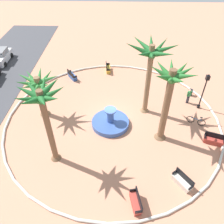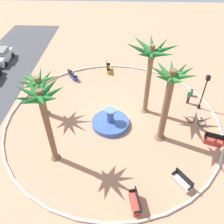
{
  "view_description": "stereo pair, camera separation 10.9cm",
  "coord_description": "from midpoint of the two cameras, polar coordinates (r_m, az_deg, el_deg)",
  "views": [
    {
      "loc": [
        -15.84,
        -0.44,
        14.41
      ],
      "look_at": [
        -0.27,
        0.05,
        1.0
      ],
      "focal_mm": 36.02,
      "sensor_mm": 36.0,
      "label": 1
    },
    {
      "loc": [
        -15.83,
        -0.55,
        14.41
      ],
      "look_at": [
        -0.27,
        0.05,
        1.0
      ],
      "focal_mm": 36.02,
      "sensor_mm": 36.0,
      "label": 2
    }
  ],
  "objects": [
    {
      "name": "ground_plane",
      "position": [
        21.42,
        0.02,
        -1.57
      ],
      "size": [
        80.0,
        80.0,
        0.0
      ],
      "primitive_type": "plane",
      "color": "tan"
    },
    {
      "name": "plaza_curb",
      "position": [
        21.35,
        0.02,
        -1.37
      ],
      "size": [
        19.88,
        19.88,
        0.2
      ],
      "primitive_type": "torus",
      "color": "silver",
      "rests_on": "ground"
    },
    {
      "name": "fountain",
      "position": [
        20.58,
        -0.56,
        -2.63
      ],
      "size": [
        3.4,
        3.4,
        1.81
      ],
      "color": "#38569E",
      "rests_on": "ground"
    },
    {
      "name": "palm_tree_near_fountain",
      "position": [
        19.4,
        9.63,
        13.0
      ],
      "size": [
        4.55,
        4.55,
        7.11
      ],
      "color": "brown",
      "rests_on": "ground"
    },
    {
      "name": "palm_tree_by_curb",
      "position": [
        15.06,
        -17.37,
        1.53
      ],
      "size": [
        3.28,
        3.35,
        6.82
      ],
      "color": "brown",
      "rests_on": "ground"
    },
    {
      "name": "palm_tree_mid_plaza",
      "position": [
        20.99,
        -18.38,
        6.18
      ],
      "size": [
        3.71,
        3.84,
        4.4
      ],
      "color": "brown",
      "rests_on": "ground"
    },
    {
      "name": "palm_tree_far_side",
      "position": [
        16.84,
        14.29,
        5.71
      ],
      "size": [
        3.4,
        3.42,
        6.94
      ],
      "color": "brown",
      "rests_on": "ground"
    },
    {
      "name": "bench_east",
      "position": [
        20.76,
        24.23,
        -6.55
      ],
      "size": [
        0.99,
        1.68,
        1.0
      ],
      "color": "#B73D33",
      "rests_on": "ground"
    },
    {
      "name": "bench_west",
      "position": [
        28.32,
        -1.16,
        10.93
      ],
      "size": [
        1.64,
        0.65,
        1.0
      ],
      "color": "gold",
      "rests_on": "ground"
    },
    {
      "name": "bench_north",
      "position": [
        27.25,
        -10.18,
        8.97
      ],
      "size": [
        1.59,
        1.34,
        1.0
      ],
      "color": "#335BA8",
      "rests_on": "ground"
    },
    {
      "name": "bench_southeast",
      "position": [
        15.9,
        5.85,
        -21.89
      ],
      "size": [
        1.67,
        0.81,
        1.0
      ],
      "color": "#B73D33",
      "rests_on": "ground"
    },
    {
      "name": "bench_southwest",
      "position": [
        17.3,
        17.18,
        -16.52
      ],
      "size": [
        1.58,
        1.35,
        1.0
      ],
      "color": "beige",
      "rests_on": "ground"
    },
    {
      "name": "lamppost",
      "position": [
        22.91,
        22.22,
        5.44
      ],
      "size": [
        0.32,
        0.32,
        3.9
      ],
      "color": "black",
      "rests_on": "ground"
    },
    {
      "name": "trash_bin",
      "position": [
        25.45,
        19.17,
        4.77
      ],
      "size": [
        0.46,
        0.46,
        0.73
      ],
      "color": "black",
      "rests_on": "ground"
    },
    {
      "name": "bicycle_red_frame",
      "position": [
        21.95,
        20.42,
        -2.11
      ],
      "size": [
        0.79,
        1.58,
        0.94
      ],
      "color": "black",
      "rests_on": "ground"
    },
    {
      "name": "person_cyclist_helmet",
      "position": [
        23.94,
        18.8,
        4.02
      ],
      "size": [
        0.32,
        0.49,
        1.66
      ],
      "color": "#33333D",
      "rests_on": "ground"
    },
    {
      "name": "parked_car_rightmost",
      "position": [
        33.57,
        -26.44,
        12.51
      ],
      "size": [
        4.06,
        2.03,
        1.67
      ],
      "color": "silver",
      "rests_on": "ground"
    }
  ]
}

